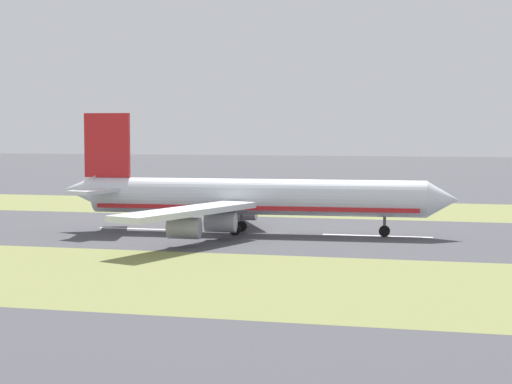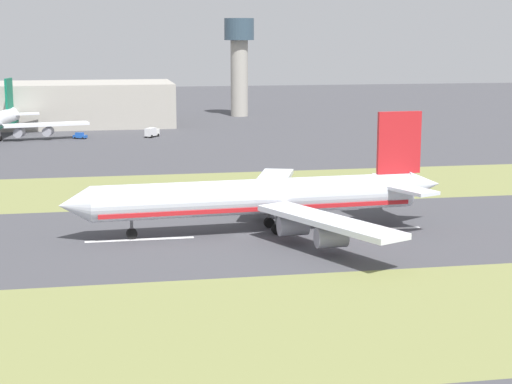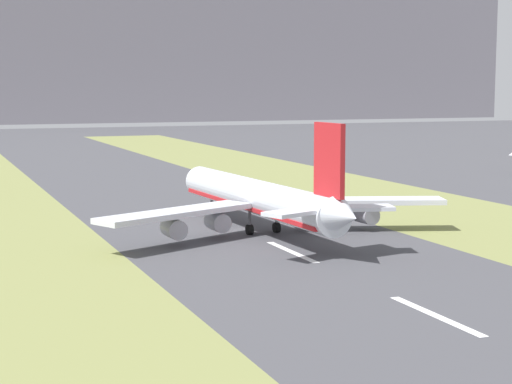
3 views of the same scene
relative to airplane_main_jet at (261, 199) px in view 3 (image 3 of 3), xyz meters
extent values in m
plane|color=#424247|center=(-1.99, 4.58, -6.02)|extent=(800.00, 800.00, 0.00)
cube|color=olive|center=(43.01, 4.58, -6.02)|extent=(40.00, 600.00, 0.01)
cube|color=silver|center=(-1.99, -58.10, -6.01)|extent=(1.20, 18.00, 0.01)
cube|color=silver|center=(-1.99, -18.10, -6.01)|extent=(1.20, 18.00, 0.01)
cube|color=silver|center=(-1.99, 21.90, -6.01)|extent=(1.20, 18.00, 0.01)
cylinder|color=silver|center=(-0.11, 1.90, 0.18)|extent=(9.16, 56.25, 6.00)
cone|color=silver|center=(-1.83, 32.35, 0.18)|extent=(6.15, 5.32, 5.88)
cone|color=silver|center=(1.64, -29.05, 0.98)|extent=(5.43, 6.28, 5.10)
cube|color=red|center=(-0.11, 1.90, -1.47)|extent=(8.73, 54.00, 0.70)
cube|color=silver|center=(-17.17, -6.30, -0.72)|extent=(28.79, 17.79, 0.90)
cube|color=silver|center=(17.77, -4.32, -0.72)|extent=(29.39, 15.01, 0.90)
cylinder|color=#93939E|center=(-8.87, -2.60, -3.17)|extent=(3.47, 4.97, 3.20)
cylinder|color=#93939E|center=(-17.65, -6.60, -3.17)|extent=(3.47, 4.97, 3.20)
cylinder|color=#93939E|center=(9.10, -1.58, -3.17)|extent=(3.47, 4.97, 3.20)
cylinder|color=#93939E|center=(18.29, -4.57, -3.17)|extent=(3.47, 4.97, 3.20)
cube|color=red|center=(1.36, -24.06, 8.68)|extent=(1.25, 8.03, 11.00)
cube|color=silver|center=(-4.13, -24.37, 1.18)|extent=(10.91, 7.72, 0.60)
cube|color=silver|center=(6.85, -23.75, 1.18)|extent=(10.79, 6.80, 0.60)
cylinder|color=#59595E|center=(-1.31, 23.15, -3.52)|extent=(0.50, 0.50, 3.20)
cylinder|color=black|center=(-1.31, 23.15, -5.12)|extent=(1.00, 1.85, 1.80)
cylinder|color=#59595E|center=(-2.53, -1.24, -3.52)|extent=(0.50, 0.50, 3.20)
cylinder|color=black|center=(-2.53, -1.24, -5.12)|extent=(1.00, 1.85, 1.80)
cylinder|color=#59595E|center=(2.66, -0.95, -3.52)|extent=(0.50, 0.50, 3.20)
cylinder|color=black|center=(2.66, -0.95, -5.12)|extent=(1.00, 1.85, 1.80)
camera|label=1|loc=(137.87, 35.61, 11.61)|focal=60.00mm
camera|label=2|loc=(-141.05, 28.32, 27.93)|focal=60.00mm
camera|label=3|loc=(-54.80, -137.65, 19.41)|focal=60.00mm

